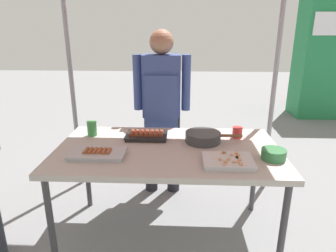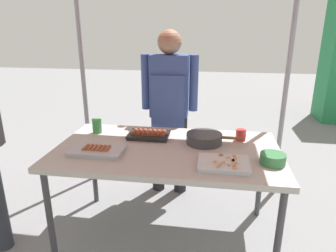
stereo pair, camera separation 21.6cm
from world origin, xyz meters
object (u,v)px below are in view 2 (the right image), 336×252
(stall_table, at_px, (167,155))
(cooking_wok, at_px, (205,138))
(tray_pork_links, at_px, (149,135))
(drink_cup_near_edge, at_px, (241,135))
(drink_cup_by_wok, at_px, (97,126))
(tray_meat_skewers, at_px, (224,164))
(condiment_bowl, at_px, (273,159))
(vendor_woman, at_px, (169,102))
(tray_grilled_sausages, at_px, (97,150))

(stall_table, xyz_separation_m, cooking_wok, (0.26, 0.13, 0.09))
(stall_table, bearing_deg, tray_pork_links, 131.90)
(tray_pork_links, height_order, drink_cup_near_edge, drink_cup_near_edge)
(tray_pork_links, height_order, drink_cup_by_wok, drink_cup_by_wok)
(tray_meat_skewers, distance_m, cooking_wok, 0.39)
(condiment_bowl, bearing_deg, cooking_wok, 146.60)
(drink_cup_near_edge, bearing_deg, drink_cup_by_wok, -179.78)
(stall_table, distance_m, tray_meat_skewers, 0.47)
(vendor_woman, bearing_deg, condiment_bowl, 132.59)
(tray_meat_skewers, height_order, condiment_bowl, condiment_bowl)
(tray_meat_skewers, relative_size, condiment_bowl, 2.00)
(tray_grilled_sausages, bearing_deg, drink_cup_near_edge, 21.82)
(tray_pork_links, bearing_deg, stall_table, -48.10)
(cooking_wok, xyz_separation_m, condiment_bowl, (0.44, -0.29, -0.01))
(vendor_woman, bearing_deg, tray_pork_links, 80.03)
(drink_cup_by_wok, distance_m, vendor_woman, 0.71)
(condiment_bowl, bearing_deg, tray_pork_links, 158.15)
(tray_meat_skewers, xyz_separation_m, cooking_wok, (-0.13, 0.37, 0.02))
(stall_table, height_order, tray_meat_skewers, tray_meat_skewers)
(tray_pork_links, bearing_deg, drink_cup_near_edge, 3.74)
(stall_table, relative_size, drink_cup_by_wok, 13.61)
(cooking_wok, relative_size, drink_cup_by_wok, 3.62)
(cooking_wok, xyz_separation_m, drink_cup_by_wok, (-0.88, 0.10, 0.02))
(stall_table, relative_size, tray_grilled_sausages, 4.27)
(drink_cup_by_wok, bearing_deg, cooking_wok, -6.71)
(stall_table, distance_m, condiment_bowl, 0.73)
(cooking_wok, distance_m, vendor_woman, 0.68)
(stall_table, distance_m, cooking_wok, 0.31)
(drink_cup_by_wok, bearing_deg, drink_cup_near_edge, 0.22)
(stall_table, bearing_deg, drink_cup_near_edge, 24.24)
(stall_table, height_order, condiment_bowl, condiment_bowl)
(drink_cup_near_edge, xyz_separation_m, drink_cup_by_wok, (-1.15, -0.00, 0.02))
(tray_grilled_sausages, bearing_deg, condiment_bowl, 0.12)
(cooking_wok, bearing_deg, tray_meat_skewers, -70.18)
(condiment_bowl, bearing_deg, drink_cup_near_edge, 112.93)
(stall_table, height_order, tray_pork_links, tray_pork_links)
(condiment_bowl, relative_size, vendor_woman, 0.10)
(tray_pork_links, distance_m, vendor_woman, 0.53)
(tray_meat_skewers, relative_size, vendor_woman, 0.21)
(stall_table, bearing_deg, vendor_woman, 96.95)
(tray_grilled_sausages, distance_m, tray_meat_skewers, 0.87)
(tray_grilled_sausages, relative_size, vendor_woman, 0.24)
(tray_pork_links, height_order, condiment_bowl, condiment_bowl)
(tray_meat_skewers, xyz_separation_m, drink_cup_near_edge, (0.14, 0.48, 0.02))
(tray_grilled_sausages, height_order, condiment_bowl, condiment_bowl)
(tray_grilled_sausages, height_order, drink_cup_by_wok, drink_cup_by_wok)
(stall_table, height_order, drink_cup_by_wok, drink_cup_by_wok)
(condiment_bowl, bearing_deg, vendor_woman, 132.59)
(stall_table, xyz_separation_m, drink_cup_by_wok, (-0.61, 0.24, 0.11))
(stall_table, xyz_separation_m, tray_pork_links, (-0.17, 0.19, 0.08))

